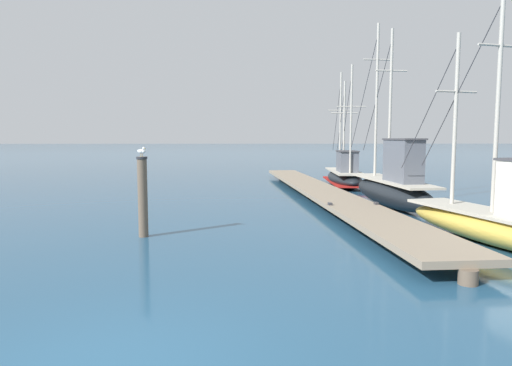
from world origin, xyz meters
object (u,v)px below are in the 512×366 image
object	(u,v)px
fishing_boat_0	(393,186)
fishing_boat_1	(507,221)
fishing_boat_2	(345,174)
mooring_piling	(143,196)
perched_seagull	(141,151)

from	to	relation	value
fishing_boat_0	fishing_boat_1	distance (m)	6.55
fishing_boat_0	fishing_boat_2	bearing A→B (deg)	90.15
fishing_boat_1	mooring_piling	distance (m)	9.40
fishing_boat_0	fishing_boat_2	distance (m)	7.93
fishing_boat_2	perched_seagull	distance (m)	15.57
fishing_boat_1	fishing_boat_2	xyz separation A→B (m)	(-0.64, 14.45, -0.01)
fishing_boat_2	perched_seagull	bearing A→B (deg)	-123.80
fishing_boat_1	fishing_boat_2	bearing A→B (deg)	92.54
fishing_boat_0	fishing_boat_2	xyz separation A→B (m)	(-0.02, 7.93, -0.20)
fishing_boat_2	mooring_piling	size ratio (longest dim) A/B	3.56
mooring_piling	fishing_boat_1	bearing A→B (deg)	-9.71
fishing_boat_0	perched_seagull	xyz separation A→B (m)	(-8.63, -4.93, 1.50)
fishing_boat_0	mooring_piling	size ratio (longest dim) A/B	3.95
fishing_boat_0	mooring_piling	bearing A→B (deg)	-150.22
perched_seagull	fishing_boat_0	bearing A→B (deg)	29.75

